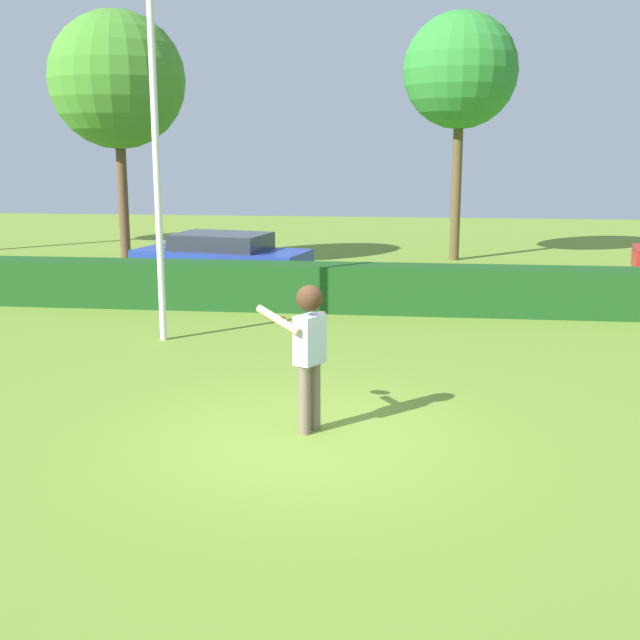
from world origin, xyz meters
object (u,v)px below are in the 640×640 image
(lamppost, at_px, (154,115))
(parked_car_blue, at_px, (222,256))
(willow_tree, at_px, (460,72))
(person, at_px, (309,341))
(frisbee, at_px, (275,317))
(maple_tree, at_px, (117,81))

(lamppost, bearing_deg, parked_car_blue, 93.59)
(lamppost, xyz_separation_m, willow_tree, (5.47, 10.94, 1.56))
(person, relative_size, willow_tree, 0.25)
(frisbee, distance_m, parked_car_blue, 10.25)
(maple_tree, bearing_deg, lamppost, -65.63)
(person, xyz_separation_m, frisbee, (-0.48, 0.45, 0.18))
(frisbee, relative_size, parked_car_blue, 0.06)
(lamppost, bearing_deg, maple_tree, 114.37)
(person, distance_m, willow_tree, 16.04)
(person, distance_m, parked_car_blue, 10.82)
(person, relative_size, parked_car_blue, 0.40)
(maple_tree, distance_m, willow_tree, 9.53)
(person, height_order, willow_tree, willow_tree)
(frisbee, bearing_deg, willow_tree, 79.42)
(lamppost, relative_size, maple_tree, 1.04)
(willow_tree, bearing_deg, person, -98.53)
(person, relative_size, maple_tree, 0.26)
(lamppost, height_order, maple_tree, lamppost)
(lamppost, height_order, parked_car_blue, lamppost)
(lamppost, xyz_separation_m, maple_tree, (-3.47, 7.67, 1.15))
(parked_car_blue, bearing_deg, maple_tree, 149.98)
(person, bearing_deg, frisbee, 137.04)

